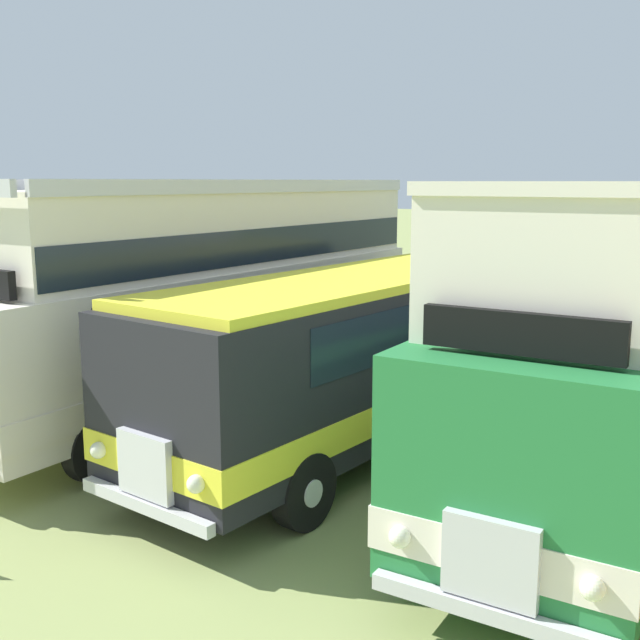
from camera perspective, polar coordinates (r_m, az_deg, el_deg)
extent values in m
plane|color=#8C9956|center=(12.27, 20.25, -11.71)|extent=(200.00, 200.00, 0.00)
cube|color=silver|center=(15.29, -7.93, -0.19)|extent=(2.73, 11.41, 2.30)
cube|color=silver|center=(15.41, -7.87, -2.38)|extent=(2.78, 11.45, 0.44)
cube|color=#19232D|center=(15.49, -7.01, 2.22)|extent=(2.72, 9.01, 0.76)
cube|color=silver|center=(15.24, -7.48, 6.99)|extent=(2.62, 10.51, 1.50)
cube|color=silver|center=(19.05, 1.95, 10.15)|extent=(2.40, 0.15, 0.24)
cube|color=silver|center=(14.46, -3.90, 10.05)|extent=(0.32, 10.46, 0.24)
cube|color=silver|center=(16.03, -10.85, 9.92)|extent=(0.32, 10.46, 0.24)
cube|color=#19232D|center=(15.26, -7.46, 5.87)|extent=(2.65, 10.41, 0.64)
cylinder|color=black|center=(12.03, -16.62, -9.29)|extent=(0.30, 1.05, 1.04)
cylinder|color=silver|center=(11.93, -16.15, -9.45)|extent=(0.03, 0.36, 0.36)
cylinder|color=black|center=(13.81, -22.84, -7.13)|extent=(0.30, 1.05, 1.04)
cylinder|color=black|center=(17.96, 3.17, -2.36)|extent=(0.30, 1.05, 1.04)
cylinder|color=silver|center=(17.88, 3.58, -2.42)|extent=(0.03, 0.36, 0.36)
cylinder|color=black|center=(19.19, -2.77, -1.52)|extent=(0.30, 1.05, 1.04)
cylinder|color=silver|center=(19.28, -3.13, -1.47)|extent=(0.03, 0.36, 0.36)
cube|color=black|center=(13.09, 4.47, -1.91)|extent=(3.01, 10.32, 2.30)
cube|color=yellow|center=(13.23, 4.43, -4.45)|extent=(3.05, 10.36, 0.44)
cube|color=#19232D|center=(13.31, 5.45, 0.91)|extent=(2.92, 7.92, 0.76)
cube|color=#19232D|center=(9.24, -12.85, -3.23)|extent=(2.20, 0.21, 0.90)
cube|color=silver|center=(9.54, -13.06, -10.67)|extent=(0.90, 0.17, 0.80)
cube|color=silver|center=(9.71, -13.08, -13.47)|extent=(2.30, 0.26, 0.16)
sphere|color=#EAEACC|center=(8.90, -9.33, -12.11)|extent=(0.22, 0.22, 0.22)
sphere|color=#EAEACC|center=(10.21, -16.37, -9.40)|extent=(0.22, 0.22, 0.22)
cube|color=yellow|center=(12.89, 4.55, 3.40)|extent=(2.95, 9.92, 0.14)
cylinder|color=black|center=(10.09, -1.18, -12.75)|extent=(0.33, 1.05, 1.04)
cylinder|color=silver|center=(10.00, -0.49, -12.96)|extent=(0.04, 0.36, 0.36)
cylinder|color=black|center=(11.57, -10.24, -9.82)|extent=(0.33, 1.05, 1.04)
cylinder|color=silver|center=(11.67, -10.74, -9.65)|extent=(0.04, 0.36, 0.36)
cylinder|color=black|center=(15.70, 14.60, -4.56)|extent=(0.33, 1.05, 1.04)
cylinder|color=silver|center=(15.65, 15.10, -4.64)|extent=(0.04, 0.36, 0.36)
cylinder|color=black|center=(16.69, 7.31, -3.42)|extent=(0.33, 1.05, 1.04)
cylinder|color=silver|center=(16.76, 6.87, -3.35)|extent=(0.04, 0.36, 0.36)
cube|color=#237538|center=(11.98, 21.04, -3.75)|extent=(3.07, 10.53, 2.30)
cube|color=silver|center=(12.13, 20.86, -6.50)|extent=(3.11, 10.58, 0.44)
cube|color=#19232D|center=(12.24, 21.57, -0.62)|extent=(2.97, 8.14, 0.76)
cube|color=#19232D|center=(6.97, 13.42, -7.74)|extent=(2.20, 0.22, 0.90)
cube|color=silver|center=(7.36, 12.71, -17.28)|extent=(0.91, 0.17, 0.80)
cube|color=silver|center=(7.58, 12.47, -20.73)|extent=(2.30, 0.27, 0.16)
sphere|color=#EAEACC|center=(7.16, 19.88, -18.50)|extent=(0.22, 0.22, 0.22)
sphere|color=#EAEACC|center=(7.64, 6.04, -15.96)|extent=(0.22, 0.22, 0.22)
cube|color=silver|center=(11.93, 21.86, 5.40)|extent=(2.92, 9.63, 1.50)
cube|color=silver|center=(11.89, 22.13, 9.34)|extent=(2.98, 9.73, 0.14)
cube|color=#19232D|center=(11.91, 21.96, 6.84)|extent=(2.95, 9.53, 0.68)
cube|color=black|center=(7.24, 14.88, -1.00)|extent=(1.90, 0.22, 0.40)
cylinder|color=black|center=(9.36, 9.07, -14.81)|extent=(0.34, 1.05, 1.04)
cylinder|color=silver|center=(9.41, 8.20, -14.64)|extent=(0.04, 0.36, 0.36)
cylinder|color=black|center=(15.72, 18.96, -4.78)|extent=(0.34, 1.05, 1.04)
cylinder|color=silver|center=(15.75, 18.43, -4.72)|extent=(0.04, 0.36, 0.36)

